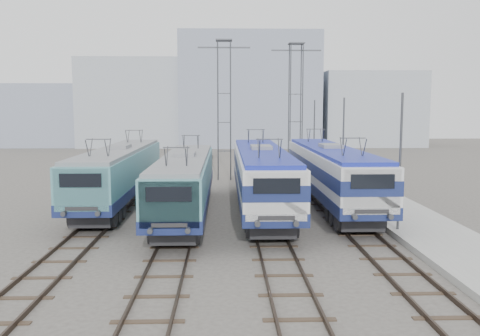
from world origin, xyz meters
name	(u,v)px	position (x,y,z in m)	size (l,w,h in m)	color
ground	(224,247)	(0.00, 0.00, 0.00)	(160.00, 160.00, 0.00)	#514C47
platform	(390,208)	(10.20, 8.00, 0.15)	(4.00, 70.00, 0.30)	#9E9E99
locomotive_far_left	(119,171)	(-6.75, 10.26, 2.25)	(2.86, 18.06, 3.40)	navy
locomotive_center_left	(185,180)	(-2.25, 6.59, 2.16)	(2.74, 17.31, 3.26)	navy
locomotive_center_right	(261,173)	(2.25, 8.07, 2.37)	(2.94, 18.62, 3.50)	navy
locomotive_far_right	(331,170)	(6.75, 9.30, 2.36)	(2.93, 18.52, 3.48)	navy
catenary_tower_west	(224,103)	(0.00, 22.00, 6.64)	(4.50, 1.20, 12.00)	#3F4247
catenary_tower_east	(296,104)	(6.50, 24.00, 6.64)	(4.50, 1.20, 12.00)	#3F4247
mast_front	(400,165)	(8.60, 2.00, 3.50)	(0.12, 0.12, 7.00)	#3F4247
mast_mid	(343,146)	(8.60, 14.00, 3.50)	(0.12, 0.12, 7.00)	#3F4247
mast_rear	(314,137)	(8.60, 26.00, 3.50)	(0.12, 0.12, 7.00)	#3F4247
building_west	(139,103)	(-14.00, 62.00, 7.00)	(18.00, 12.00, 14.00)	#A6AEB8
building_center	(249,91)	(4.00, 62.00, 9.00)	(22.00, 14.00, 18.00)	#8B95AA
building_east	(368,109)	(24.00, 62.00, 6.00)	(16.00, 12.00, 12.00)	#A6AEB8
building_far_west	(41,115)	(-30.00, 62.00, 5.00)	(14.00, 10.00, 10.00)	#8B95AA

